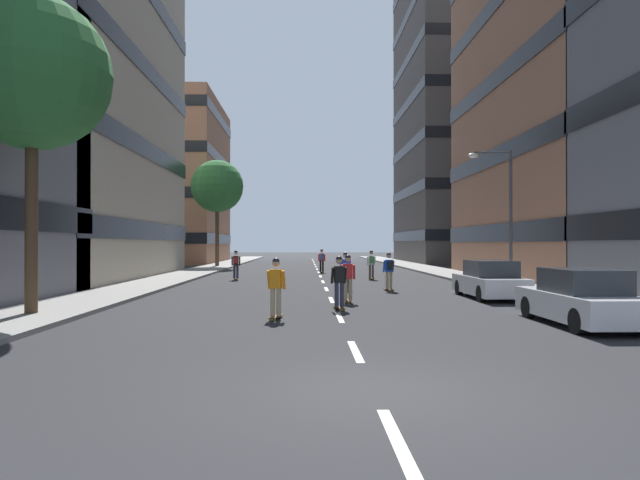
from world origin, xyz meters
TOP-DOWN VIEW (x-y plane):
  - ground_plane at (0.00, 31.15)m, footprint 186.89×186.89m
  - sidewalk_left at (-9.12, 35.04)m, footprint 3.14×85.66m
  - sidewalk_right at (9.12, 35.04)m, footprint 3.14×85.66m
  - lane_markings at (0.00, 33.00)m, footprint 0.16×72.20m
  - building_left_far at (-17.97, 53.81)m, footprint 14.68×16.83m
  - building_right_mid at (17.97, 25.45)m, footprint 14.68×19.28m
  - building_right_far at (17.97, 53.81)m, footprint 14.68×19.07m
  - parked_car_near at (6.35, 6.26)m, footprint 1.82×4.40m
  - parked_car_mid at (6.35, 13.44)m, footprint 1.82×4.40m
  - street_tree_near at (-9.12, 8.24)m, footprint 4.56×4.56m
  - street_tree_mid at (-9.12, 42.12)m, footprint 4.80×4.80m
  - streetlamp_right at (8.44, 17.60)m, footprint 2.13×0.30m
  - skater_0 at (0.56, 12.00)m, footprint 0.56×0.92m
  - skater_1 at (0.10, 9.89)m, footprint 0.57×0.92m
  - skater_2 at (3.01, 24.79)m, footprint 0.55×0.91m
  - skater_3 at (0.21, 32.26)m, footprint 0.56×0.92m
  - skater_4 at (-5.17, 24.63)m, footprint 0.55×0.92m
  - skater_5 at (0.88, 17.56)m, footprint 0.56×0.92m
  - skater_6 at (-1.87, 7.69)m, footprint 0.57×0.92m
  - skater_7 at (2.84, 16.81)m, footprint 0.57×0.92m

SIDE VIEW (x-z plane):
  - ground_plane at x=0.00m, z-range 0.00..0.00m
  - lane_markings at x=0.00m, z-range 0.00..0.01m
  - sidewalk_left at x=-9.12m, z-range 0.00..0.14m
  - sidewalk_right at x=9.12m, z-range 0.00..0.14m
  - parked_car_near at x=6.35m, z-range -0.06..1.46m
  - parked_car_mid at x=6.35m, z-range -0.06..1.46m
  - skater_0 at x=0.56m, z-range 0.10..1.87m
  - skater_1 at x=0.10m, z-range 0.10..1.87m
  - skater_5 at x=0.88m, z-range 0.10..1.87m
  - skater_6 at x=-1.87m, z-range 0.10..1.87m
  - skater_2 at x=3.01m, z-range 0.13..1.90m
  - skater_3 at x=0.21m, z-range 0.13..1.90m
  - skater_4 at x=-5.17m, z-range 0.13..1.90m
  - skater_7 at x=2.84m, z-range 0.13..1.90m
  - streetlamp_right at x=8.44m, z-range 0.89..7.39m
  - street_tree_near at x=-9.12m, z-range 2.53..11.93m
  - street_tree_mid at x=-9.12m, z-range 2.57..12.30m
  - building_left_far at x=-17.97m, z-range 0.09..18.18m
  - building_right_mid at x=17.97m, z-range 0.09..28.45m
  - building_right_far at x=17.97m, z-range 0.09..35.34m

